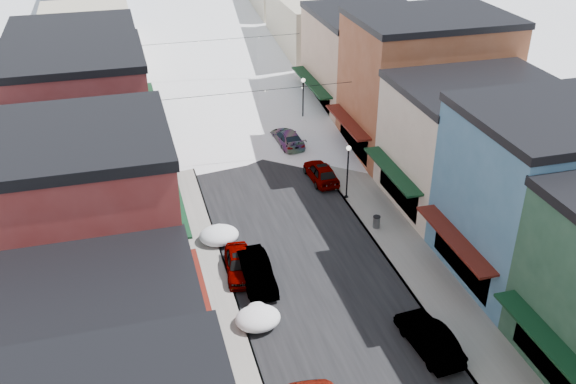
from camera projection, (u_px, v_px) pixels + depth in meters
road at (214, 84)px, 69.66m from camera, size 10.00×160.00×0.01m
sidewalk_left at (152, 89)px, 68.09m from camera, size 3.20×160.00×0.15m
sidewalk_right at (273, 78)px, 71.16m from camera, size 3.20×160.00×0.15m
curb_left at (167, 87)px, 68.45m from camera, size 0.10×160.00×0.15m
curb_right at (259, 79)px, 70.80m from camera, size 0.10×160.00×0.15m
bldg_l_brick_near at (60, 257)px, 30.17m from camera, size 12.30×8.20×12.50m
bldg_l_grayblue at (79, 201)px, 38.29m from camera, size 11.30×9.20×9.00m
bldg_l_brick_far at (63, 129)px, 45.15m from camera, size 13.30×9.20×11.00m
bldg_l_tan at (80, 87)px, 54.05m from camera, size 11.30×11.20×10.00m
bldg_r_blue at (546, 195)px, 37.34m from camera, size 11.30×9.20×10.50m
bldg_r_cream at (473, 144)px, 45.40m from camera, size 12.30×9.20×9.00m
bldg_r_brick_far at (425, 85)px, 52.48m from camera, size 13.30×9.20×11.50m
bldg_r_tan at (367, 61)px, 61.16m from camera, size 11.30×11.20×9.50m
distant_blocks at (184, 0)px, 87.08m from camera, size 34.00×55.00×8.00m
overhead_cables at (234, 63)px, 56.12m from camera, size 16.40×15.04×0.04m
car_silver_sedan at (239, 264)px, 39.12m from camera, size 2.11×4.33×1.42m
car_dark_hatch at (256, 271)px, 38.33m from camera, size 1.71×4.81×1.58m
car_silver_wagon at (185, 113)px, 60.29m from camera, size 2.49×5.55×1.58m
car_green_sedan at (429, 338)px, 33.30m from camera, size 2.03×4.79×1.54m
car_gray_suv at (321, 172)px, 49.73m from camera, size 1.94×4.48×1.51m
car_black_sedan at (287, 138)px, 55.44m from camera, size 2.37×5.01×1.41m
car_lane_silver at (215, 112)px, 60.47m from camera, size 2.25×4.68×1.54m
car_lane_white at (210, 61)px, 74.05m from camera, size 3.31×6.26×1.68m
trash_can at (376, 222)px, 43.63m from camera, size 0.51×0.51×0.87m
streetlamp_near at (348, 165)px, 46.19m from camera, size 0.35×0.35×4.20m
streetlamp_far at (303, 96)px, 57.88m from camera, size 0.38×0.38×4.54m
snow_pile_mid at (258, 317)px, 35.10m from camera, size 2.51×2.74×1.06m
snow_pile_far at (219, 235)px, 42.32m from camera, size 2.62×2.81×1.11m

